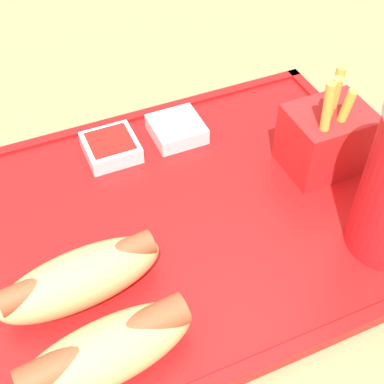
% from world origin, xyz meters
% --- Properties ---
extents(food_tray, '(0.43, 0.33, 0.01)m').
position_xyz_m(food_tray, '(-0.04, -0.01, 0.75)').
color(food_tray, red).
rests_on(food_tray, dining_table).
extents(hot_dog_far, '(0.14, 0.06, 0.05)m').
position_xyz_m(hot_dog_far, '(0.07, 0.10, 0.78)').
color(hot_dog_far, tan).
rests_on(hot_dog_far, food_tray).
extents(hot_dog_near, '(0.14, 0.06, 0.05)m').
position_xyz_m(hot_dog_near, '(0.07, 0.03, 0.78)').
color(hot_dog_near, tan).
rests_on(hot_dog_near, food_tray).
extents(fries_carton, '(0.08, 0.06, 0.12)m').
position_xyz_m(fries_carton, '(-0.20, -0.02, 0.79)').
color(fries_carton, red).
rests_on(fries_carton, food_tray).
extents(sauce_cup_mayo, '(0.05, 0.05, 0.02)m').
position_xyz_m(sauce_cup_mayo, '(-0.08, -0.13, 0.76)').
color(sauce_cup_mayo, silver).
rests_on(sauce_cup_mayo, food_tray).
extents(sauce_cup_ketchup, '(0.05, 0.05, 0.02)m').
position_xyz_m(sauce_cup_ketchup, '(0.00, -0.13, 0.76)').
color(sauce_cup_ketchup, silver).
rests_on(sauce_cup_ketchup, food_tray).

